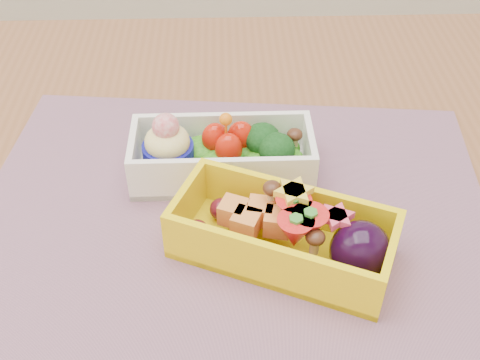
{
  "coord_description": "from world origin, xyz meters",
  "views": [
    {
      "loc": [
        0.02,
        -0.39,
        1.14
      ],
      "look_at": [
        0.03,
        0.01,
        0.79
      ],
      "focal_mm": 45.19,
      "sensor_mm": 36.0,
      "label": 1
    }
  ],
  "objects_px": {
    "table": "(207,285)",
    "bento_white": "(221,154)",
    "placemat": "(232,215)",
    "bento_yellow": "(288,234)"
  },
  "relations": [
    {
      "from": "table",
      "to": "bento_white",
      "type": "distance_m",
      "value": 0.14
    },
    {
      "from": "table",
      "to": "bento_white",
      "type": "height_order",
      "value": "bento_white"
    },
    {
      "from": "placemat",
      "to": "table",
      "type": "bearing_deg",
      "value": -179.35
    },
    {
      "from": "table",
      "to": "placemat",
      "type": "distance_m",
      "value": 0.1
    },
    {
      "from": "table",
      "to": "bento_yellow",
      "type": "height_order",
      "value": "bento_yellow"
    },
    {
      "from": "table",
      "to": "bento_yellow",
      "type": "distance_m",
      "value": 0.16
    },
    {
      "from": "placemat",
      "to": "bento_white",
      "type": "height_order",
      "value": "bento_white"
    },
    {
      "from": "bento_white",
      "to": "bento_yellow",
      "type": "distance_m",
      "value": 0.12
    },
    {
      "from": "table",
      "to": "placemat",
      "type": "xyz_separation_m",
      "value": [
        0.03,
        0.0,
        0.1
      ]
    },
    {
      "from": "bento_white",
      "to": "bento_yellow",
      "type": "bearing_deg",
      "value": -63.92
    }
  ]
}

